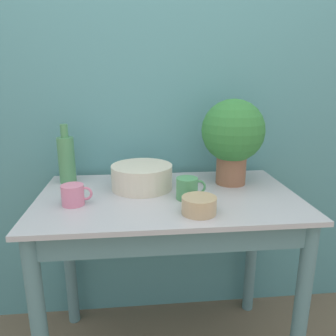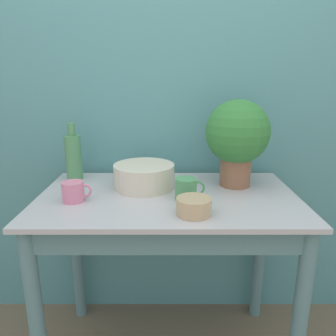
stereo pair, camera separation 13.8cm
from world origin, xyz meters
name	(u,v)px [view 1 (the left image)]	position (x,y,z in m)	size (l,w,h in m)	color
wall_back	(161,103)	(0.00, 0.72, 1.20)	(6.00, 0.05, 2.40)	teal
counter_table	(169,236)	(0.00, 0.31, 0.65)	(1.11, 0.66, 0.84)	slate
potted_plant	(233,135)	(0.31, 0.46, 1.08)	(0.29, 0.29, 0.40)	#8C5B42
bowl_wash_large	(142,177)	(-0.11, 0.43, 0.89)	(0.28, 0.28, 0.11)	beige
bottle_tall	(67,159)	(-0.46, 0.55, 0.96)	(0.08, 0.08, 0.28)	#4C8C59
mug_green	(188,188)	(0.08, 0.28, 0.89)	(0.12, 0.09, 0.09)	#4C935B
mug_pink	(73,195)	(-0.38, 0.26, 0.88)	(0.12, 0.09, 0.08)	pink
bowl_small_tan	(199,205)	(0.09, 0.12, 0.87)	(0.13, 0.13, 0.06)	tan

